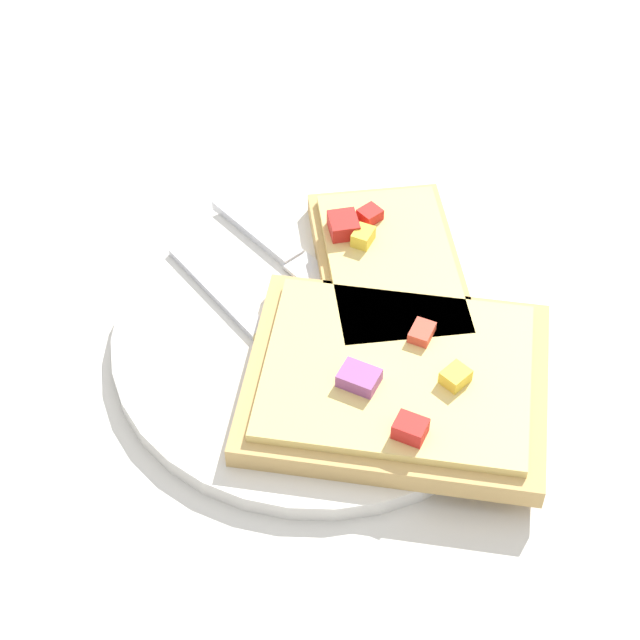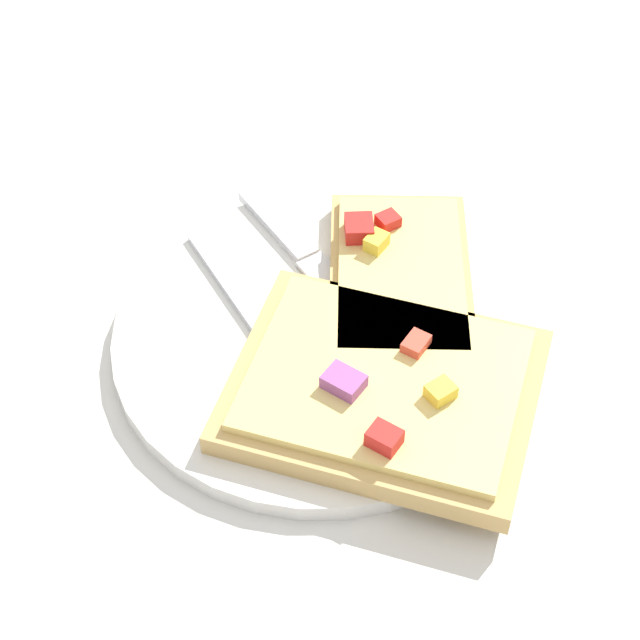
{
  "view_description": "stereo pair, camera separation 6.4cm",
  "coord_description": "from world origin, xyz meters",
  "px_view_note": "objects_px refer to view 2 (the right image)",
  "views": [
    {
      "loc": [
        -0.35,
        0.26,
        0.5
      ],
      "look_at": [
        0.0,
        0.0,
        0.02
      ],
      "focal_mm": 60.0,
      "sensor_mm": 36.0,
      "label": 1
    },
    {
      "loc": [
        -0.38,
        0.21,
        0.5
      ],
      "look_at": [
        0.0,
        0.0,
        0.02
      ],
      "focal_mm": 60.0,
      "sensor_mm": 36.0,
      "label": 2
    }
  ],
  "objects_px": {
    "knife": "(315,265)",
    "pizza_slice_corner": "(399,279)",
    "plate": "(320,337)",
    "fork": "(273,345)",
    "pizza_slice_main": "(384,388)"
  },
  "relations": [
    {
      "from": "plate",
      "to": "fork",
      "type": "distance_m",
      "value": 0.03
    },
    {
      "from": "fork",
      "to": "knife",
      "type": "relative_size",
      "value": 0.98
    },
    {
      "from": "pizza_slice_corner",
      "to": "fork",
      "type": "bearing_deg",
      "value": 123.14
    },
    {
      "from": "pizza_slice_corner",
      "to": "pizza_slice_main",
      "type": "bearing_deg",
      "value": 172.79
    },
    {
      "from": "plate",
      "to": "fork",
      "type": "bearing_deg",
      "value": 86.34
    },
    {
      "from": "pizza_slice_main",
      "to": "pizza_slice_corner",
      "type": "xyz_separation_m",
      "value": [
        0.07,
        -0.05,
        0.0
      ]
    },
    {
      "from": "fork",
      "to": "knife",
      "type": "bearing_deg",
      "value": 130.41
    },
    {
      "from": "knife",
      "to": "pizza_slice_corner",
      "type": "distance_m",
      "value": 0.06
    },
    {
      "from": "fork",
      "to": "pizza_slice_main",
      "type": "height_order",
      "value": "pizza_slice_main"
    },
    {
      "from": "knife",
      "to": "pizza_slice_corner",
      "type": "bearing_deg",
      "value": 37.09
    },
    {
      "from": "knife",
      "to": "pizza_slice_corner",
      "type": "xyz_separation_m",
      "value": [
        -0.04,
        -0.04,
        0.01
      ]
    },
    {
      "from": "fork",
      "to": "pizza_slice_corner",
      "type": "relative_size",
      "value": 1.14
    },
    {
      "from": "knife",
      "to": "pizza_slice_corner",
      "type": "relative_size",
      "value": 1.17
    },
    {
      "from": "plate",
      "to": "pizza_slice_main",
      "type": "bearing_deg",
      "value": -173.7
    },
    {
      "from": "plate",
      "to": "pizza_slice_main",
      "type": "height_order",
      "value": "pizza_slice_main"
    }
  ]
}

